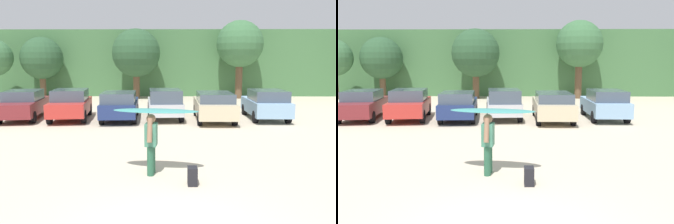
{
  "view_description": "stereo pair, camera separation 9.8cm",
  "coord_description": "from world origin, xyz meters",
  "views": [
    {
      "loc": [
        -0.03,
        -5.72,
        3.02
      ],
      "look_at": [
        -0.17,
        7.32,
        1.14
      ],
      "focal_mm": 37.24,
      "sensor_mm": 36.0,
      "label": 1
    },
    {
      "loc": [
        0.07,
        -5.72,
        3.02
      ],
      "look_at": [
        -0.17,
        7.32,
        1.14
      ],
      "focal_mm": 37.24,
      "sensor_mm": 36.0,
      "label": 2
    }
  ],
  "objects": [
    {
      "name": "backpack_dropped",
      "position": [
        0.49,
        2.57,
        0.22
      ],
      "size": [
        0.24,
        0.34,
        0.45
      ],
      "color": "black",
      "rests_on": "ground_plane"
    },
    {
      "name": "tree_right",
      "position": [
        -2.95,
        23.18,
        3.73
      ],
      "size": [
        3.95,
        3.95,
        5.73
      ],
      "color": "brown",
      "rests_on": "ground_plane"
    },
    {
      "name": "parked_car_navy",
      "position": [
        -2.73,
        12.27,
        0.8
      ],
      "size": [
        2.04,
        4.53,
        1.51
      ],
      "rotation": [
        0.0,
        0.0,
        1.63
      ],
      "color": "navy",
      "rests_on": "ground_plane"
    },
    {
      "name": "parked_car_champagne",
      "position": [
        2.16,
        12.17,
        0.8
      ],
      "size": [
        1.91,
        4.72,
        1.49
      ],
      "rotation": [
        0.0,
        0.0,
        1.56
      ],
      "color": "beige",
      "rests_on": "ground_plane"
    },
    {
      "name": "parked_car_maroon",
      "position": [
        -7.93,
        12.67,
        0.79
      ],
      "size": [
        2.43,
        4.91,
        1.53
      ],
      "rotation": [
        0.0,
        0.0,
        1.71
      ],
      "color": "maroon",
      "rests_on": "ground_plane"
    },
    {
      "name": "tree_ridge_back",
      "position": [
        -10.88,
        23.53,
        3.32
      ],
      "size": [
        3.49,
        3.49,
        5.09
      ],
      "color": "brown",
      "rests_on": "ground_plane"
    },
    {
      "name": "parked_car_sky_blue",
      "position": [
        4.97,
        12.66,
        0.83
      ],
      "size": [
        1.88,
        4.21,
        1.58
      ],
      "rotation": [
        0.0,
        0.0,
        1.56
      ],
      "color": "#84ADD1",
      "rests_on": "ground_plane"
    },
    {
      "name": "hillside_ridge",
      "position": [
        0.0,
        31.07,
        2.92
      ],
      "size": [
        108.0,
        12.0,
        5.83
      ],
      "primitive_type": "cube",
      "color": "#427042",
      "rests_on": "ground_plane"
    },
    {
      "name": "parked_car_red",
      "position": [
        -5.36,
        12.45,
        0.84
      ],
      "size": [
        2.35,
        4.37,
        1.59
      ],
      "rotation": [
        0.0,
        0.0,
        1.7
      ],
      "color": "#B72D28",
      "rests_on": "ground_plane"
    },
    {
      "name": "parked_car_silver",
      "position": [
        -0.4,
        12.66,
        0.85
      ],
      "size": [
        2.05,
        4.4,
        1.62
      ],
      "rotation": [
        0.0,
        0.0,
        1.65
      ],
      "color": "silver",
      "rests_on": "ground_plane"
    },
    {
      "name": "person_adult",
      "position": [
        -0.58,
        3.41,
        0.93
      ],
      "size": [
        0.34,
        0.69,
        1.65
      ],
      "rotation": [
        0.0,
        0.0,
        3.05
      ],
      "color": "#26593F",
      "rests_on": "ground_plane"
    },
    {
      "name": "tree_far_right",
      "position": [
        5.57,
        23.43,
        4.45
      ],
      "size": [
        3.83,
        3.83,
        6.42
      ],
      "color": "brown",
      "rests_on": "ground_plane"
    },
    {
      "name": "surfboard_teal",
      "position": [
        -0.47,
        3.51,
        1.72
      ],
      "size": [
        2.41,
        0.99,
        0.09
      ],
      "rotation": [
        0.0,
        0.0,
        2.99
      ],
      "color": "teal"
    }
  ]
}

